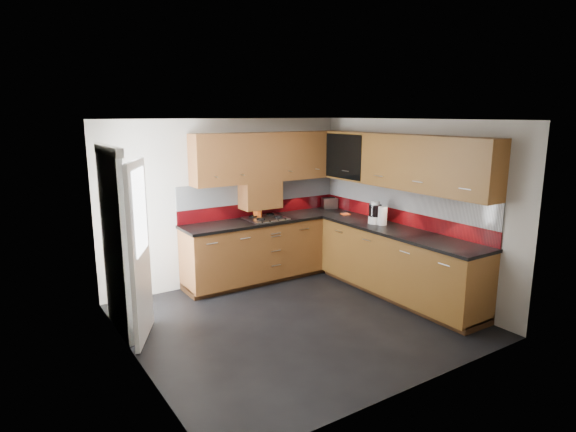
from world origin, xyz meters
TOP-DOWN VIEW (x-y plane):
  - room at (0.00, 0.00)m, footprint 4.00×3.80m
  - base_cabinets at (1.07, 0.72)m, footprint 2.70×3.20m
  - countertop at (1.05, 0.70)m, footprint 2.72×3.22m
  - backsplash at (1.28, 0.93)m, footprint 2.70×3.20m
  - upper_cabinets at (1.23, 0.78)m, footprint 2.50×3.20m
  - extractor_hood at (0.45, 1.64)m, footprint 0.60×0.33m
  - glass_cabinet at (1.71, 1.07)m, footprint 0.32×0.80m
  - back_door at (-1.78, 0.75)m, footprint 0.42×1.19m
  - gas_hob at (0.45, 1.47)m, footprint 0.57×0.50m
  - utensil_pot at (0.40, 1.62)m, footprint 0.13×0.13m
  - toaster at (1.75, 1.61)m, footprint 0.28×0.22m
  - food_processor at (1.60, 0.38)m, footprint 0.19×0.19m
  - paper_towel at (1.62, 0.25)m, footprint 0.15×0.15m
  - orange_cloth at (1.65, 1.08)m, footprint 0.15×0.14m

SIDE VIEW (x-z plane):
  - base_cabinets at x=1.07m, z-range -0.04..0.91m
  - countertop at x=1.05m, z-range 0.90..0.94m
  - orange_cloth at x=1.65m, z-range 0.94..0.95m
  - gas_hob at x=0.45m, z-range 0.93..0.98m
  - toaster at x=1.75m, z-range 0.94..1.11m
  - back_door at x=-1.78m, z-range 0.01..2.05m
  - utensil_pot at x=0.40m, z-range 0.81..1.27m
  - paper_towel at x=1.62m, z-range 0.94..1.20m
  - food_processor at x=1.60m, z-range 0.93..1.24m
  - backsplash at x=1.28m, z-range 0.94..1.48m
  - extractor_hood at x=0.45m, z-range 1.08..1.48m
  - room at x=0.00m, z-range 0.18..2.82m
  - upper_cabinets at x=1.23m, z-range 1.48..2.20m
  - glass_cabinet at x=1.71m, z-range 1.54..2.20m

